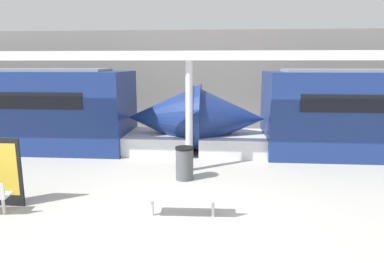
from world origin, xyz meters
name	(u,v)px	position (x,y,z in m)	size (l,w,h in m)	color
ground_plane	(180,238)	(0.00, 0.00, 0.00)	(60.00, 60.00, 0.00)	#B2AFA8
station_wall	(205,82)	(0.00, 11.01, 2.50)	(56.00, 0.20, 5.00)	gray
bench_near	(182,196)	(-0.06, 0.91, 0.51)	(1.74, 0.50, 0.81)	silver
trash_bin	(185,163)	(-0.27, 3.49, 0.50)	(0.55, 0.55, 0.99)	#4C4F54
poster_board	(2,172)	(-4.44, 1.23, 0.85)	(0.97, 0.07, 1.68)	black
support_column_near	(189,117)	(-0.21, 4.36, 1.75)	(0.22, 0.22, 3.49)	silver
canopy_beam	(189,56)	(-0.21, 4.36, 3.63)	(28.00, 0.60, 0.28)	silver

